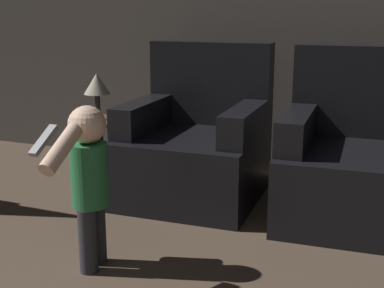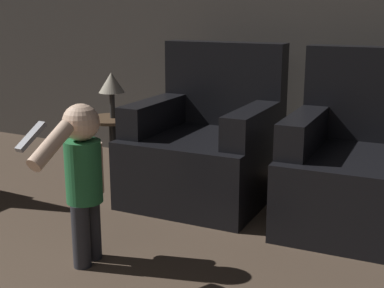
% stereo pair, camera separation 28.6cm
% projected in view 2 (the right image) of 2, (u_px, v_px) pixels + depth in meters
% --- Properties ---
extents(armchair_left, '(0.89, 0.92, 1.00)m').
position_uv_depth(armchair_left, '(206.00, 147.00, 3.53)').
color(armchair_left, black).
rests_on(armchair_left, ground_plane).
extents(armchair_right, '(0.90, 0.94, 1.00)m').
position_uv_depth(armchair_right, '(365.00, 168.00, 3.07)').
color(armchair_right, black).
rests_on(armchair_right, ground_plane).
extents(person_toddler, '(0.18, 0.55, 0.80)m').
position_uv_depth(person_toddler, '(82.00, 172.00, 2.54)').
color(person_toddler, '#28282D').
rests_on(person_toddler, ground_plane).
extents(side_table, '(0.38, 0.38, 0.48)m').
position_uv_depth(side_table, '(113.00, 131.00, 3.79)').
color(side_table, black).
rests_on(side_table, ground_plane).
extents(lamp, '(0.18, 0.18, 0.32)m').
position_uv_depth(lamp, '(111.00, 84.00, 3.70)').
color(lamp, '#262626').
rests_on(lamp, side_table).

